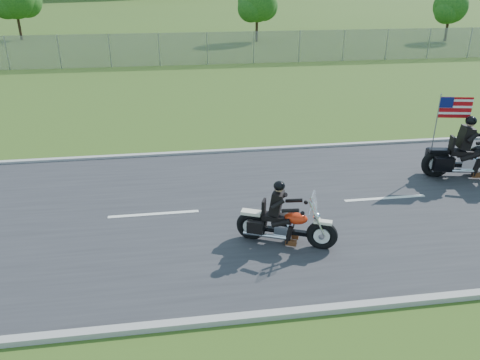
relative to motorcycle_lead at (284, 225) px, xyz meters
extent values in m
plane|color=#304B17|center=(-0.86, 1.74, -0.48)|extent=(420.00, 420.00, 0.00)
cube|color=#28282B|center=(-0.86, 1.74, -0.46)|extent=(120.00, 8.00, 0.04)
cube|color=#9E9B93|center=(-0.86, 5.79, -0.43)|extent=(120.00, 0.18, 0.12)
cube|color=#9E9B93|center=(-0.86, -2.31, -0.43)|extent=(120.00, 0.18, 0.12)
cube|color=gray|center=(-5.86, 21.74, 0.52)|extent=(60.00, 0.03, 2.00)
cylinder|color=#382316|center=(5.14, 31.74, 0.78)|extent=(0.22, 0.22, 2.52)
sphere|color=#134713|center=(5.14, 31.74, 2.67)|extent=(3.20, 3.20, 3.20)
sphere|color=#134713|center=(5.78, 32.22, 2.31)|extent=(2.40, 2.40, 2.40)
sphere|color=#134713|center=(4.58, 31.34, 2.22)|extent=(2.24, 2.24, 2.24)
cylinder|color=#382316|center=(-14.86, 35.74, 0.92)|extent=(0.22, 0.22, 2.80)
sphere|color=#134713|center=(-14.14, 36.28, 2.62)|extent=(2.70, 2.70, 2.70)
sphere|color=#134713|center=(-15.49, 35.29, 2.52)|extent=(2.52, 2.52, 2.52)
cylinder|color=#382316|center=(21.14, 29.74, 0.64)|extent=(0.22, 0.22, 2.24)
sphere|color=#134713|center=(21.14, 29.74, 2.32)|extent=(2.80, 2.80, 2.80)
sphere|color=#134713|center=(21.70, 30.16, 2.00)|extent=(2.10, 2.10, 2.10)
sphere|color=#134713|center=(20.65, 29.39, 1.92)|extent=(1.96, 1.96, 1.96)
torus|color=black|center=(0.75, -0.32, -0.13)|extent=(0.69, 0.42, 0.68)
torus|color=black|center=(-0.68, 0.30, -0.13)|extent=(0.69, 0.42, 0.68)
ellipsoid|color=red|center=(0.22, -0.09, 0.20)|extent=(0.59, 0.47, 0.26)
cube|color=black|center=(-0.22, 0.09, 0.16)|extent=(0.57, 0.45, 0.11)
cube|color=black|center=(-0.18, 0.08, 0.52)|extent=(0.35, 0.42, 0.50)
sphere|color=black|center=(-0.13, 0.06, 0.91)|extent=(0.32, 0.32, 0.25)
cube|color=silver|center=(0.55, -0.24, 0.64)|extent=(0.20, 0.40, 0.37)
torus|color=black|center=(5.17, 2.92, -0.05)|extent=(0.86, 0.36, 0.84)
cube|color=black|center=(5.78, 2.80, 0.31)|extent=(0.68, 0.45, 0.14)
cube|color=black|center=(5.84, 2.79, 0.75)|extent=(0.35, 0.50, 0.62)
sphere|color=black|center=(5.90, 2.78, 1.24)|extent=(0.36, 0.36, 0.31)
cube|color=#B70C11|center=(5.55, 3.08, 1.55)|extent=(0.90, 0.19, 0.59)
camera|label=1|loc=(-2.24, -8.59, 5.03)|focal=35.00mm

